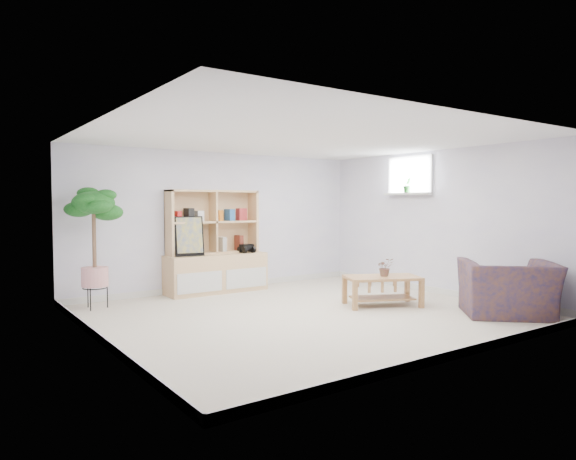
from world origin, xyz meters
TOP-DOWN VIEW (x-y plane):
  - floor at (0.00, 0.00)m, footprint 5.50×5.00m
  - ceiling at (0.00, 0.00)m, footprint 5.50×5.00m
  - walls at (0.00, 0.00)m, footprint 5.51×5.01m
  - baseboard at (0.00, 0.00)m, footprint 5.50×5.00m
  - window at (2.73, 0.60)m, footprint 0.10×0.98m
  - window_sill at (2.67, 0.60)m, footprint 0.14×1.00m
  - storage_unit at (-0.24, 2.24)m, footprint 1.74×0.59m
  - poster at (-0.76, 2.16)m, footprint 0.48×0.19m
  - toy_truck at (0.30, 2.13)m, footprint 0.34×0.25m
  - coffee_table at (1.24, -0.22)m, footprint 1.22×0.98m
  - table_plant at (1.27, -0.24)m, footprint 0.30×0.29m
  - floor_tree at (-2.30, 1.99)m, footprint 0.72×0.72m
  - armchair at (2.10, -1.68)m, footprint 1.52×1.51m
  - sill_plant at (2.67, 0.61)m, footprint 0.17×0.16m

SIDE VIEW (x-z plane):
  - floor at x=0.00m, z-range -0.01..0.01m
  - baseboard at x=0.00m, z-range 0.00..0.10m
  - coffee_table at x=1.24m, z-range 0.00..0.44m
  - armchair at x=2.10m, z-range 0.00..0.85m
  - table_plant at x=1.27m, z-range 0.44..0.71m
  - toy_truck at x=0.30m, z-range 0.65..0.82m
  - storage_unit at x=-0.24m, z-range 0.00..1.74m
  - floor_tree at x=-2.30m, z-range 0.00..1.75m
  - poster at x=-0.76m, z-range 0.65..1.30m
  - walls at x=0.00m, z-range 0.00..2.40m
  - window_sill at x=2.67m, z-range 1.66..1.70m
  - sill_plant at x=2.67m, z-range 1.70..1.96m
  - window at x=2.73m, z-range 1.66..2.34m
  - ceiling at x=0.00m, z-range 2.40..2.40m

